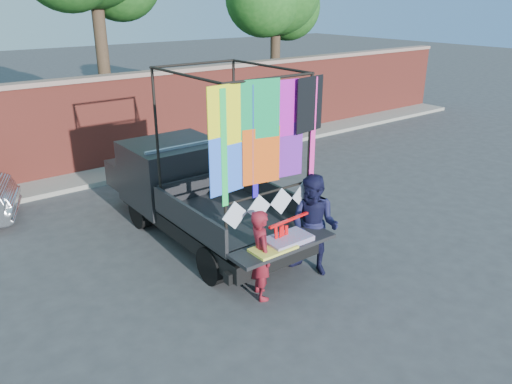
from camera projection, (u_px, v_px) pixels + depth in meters
ground at (240, 271)px, 8.94m from camera, size 90.00×90.00×0.00m
brick_wall at (91, 125)px, 13.64m from camera, size 30.00×0.45×2.61m
curb at (106, 175)px, 13.58m from camera, size 30.00×1.20×0.12m
pickup_truck at (187, 189)px, 10.34m from camera, size 2.20×5.53×3.48m
woman at (261, 255)px, 7.93m from camera, size 0.53×0.65×1.53m
man at (314, 226)px, 8.59m from camera, size 1.00×1.09×1.82m
streamer_bundle at (285, 232)px, 8.13m from camera, size 0.88×0.12×0.61m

